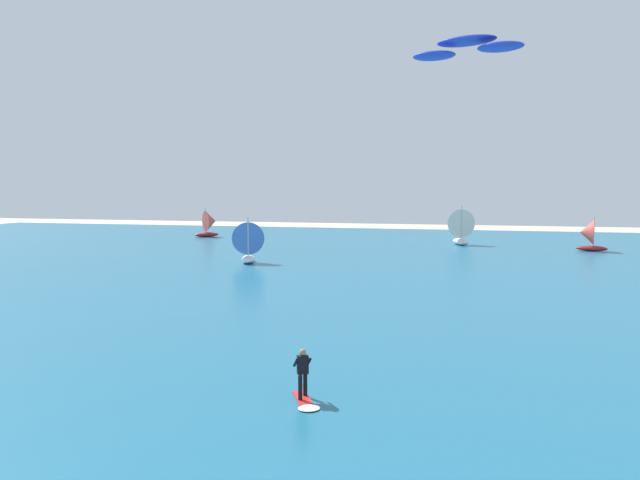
% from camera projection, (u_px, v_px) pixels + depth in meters
% --- Properties ---
extents(ocean, '(160.00, 90.00, 0.10)m').
position_uv_depth(ocean, '(410.00, 264.00, 54.26)').
color(ocean, '#1E607F').
rests_on(ocean, ground).
extents(kitesurfer, '(1.40, 1.99, 1.67)m').
position_uv_depth(kitesurfer, '(304.00, 383.00, 19.39)').
color(kitesurfer, red).
rests_on(kitesurfer, ocean).
extents(kite, '(4.91, 3.11, 0.71)m').
position_uv_depth(kite, '(466.00, 47.00, 24.61)').
color(kite, '#1E33B2').
extents(sailboat_mid_left, '(3.29, 3.71, 4.17)m').
position_uv_depth(sailboat_mid_left, '(248.00, 241.00, 55.23)').
color(sailboat_mid_left, white).
rests_on(sailboat_mid_left, ocean).
extents(sailboat_heeled_over, '(3.75, 4.23, 4.75)m').
position_uv_depth(sailboat_heeled_over, '(459.00, 226.00, 72.30)').
color(sailboat_heeled_over, silver).
rests_on(sailboat_heeled_over, ocean).
extents(sailboat_outermost, '(3.33, 2.90, 3.77)m').
position_uv_depth(sailboat_outermost, '(588.00, 235.00, 64.81)').
color(sailboat_outermost, maroon).
rests_on(sailboat_outermost, ocean).
extents(sailboat_trailing, '(3.59, 3.54, 4.04)m').
position_uv_depth(sailboat_trailing, '(210.00, 223.00, 83.27)').
color(sailboat_trailing, maroon).
rests_on(sailboat_trailing, ocean).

